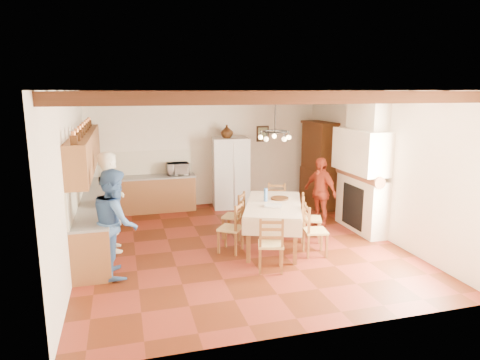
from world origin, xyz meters
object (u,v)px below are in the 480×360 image
chair_left_near (230,227)px  chair_right_far (311,218)px  hutch (318,165)px  person_woman_red (320,192)px  chair_end_near (271,243)px  dining_table (274,207)px  microwave (178,169)px  chair_left_far (234,215)px  person_woman_blue (116,222)px  chair_right_near (315,230)px  chair_end_far (276,206)px  refrigerator (231,173)px  person_man (112,202)px

chair_left_near → chair_right_far: (1.72, 0.15, 0.00)m
hutch → person_woman_red: (-0.66, -1.49, -0.33)m
hutch → chair_end_near: (-2.56, -3.55, -0.63)m
dining_table → microwave: bearing=114.4°
chair_left_far → person_woman_blue: person_woman_blue is taller
person_woman_red → chair_right_near: bearing=-48.6°
dining_table → chair_end_far: (0.46, 1.12, -0.30)m
dining_table → person_woman_red: 1.75m
chair_left_far → chair_right_far: bearing=100.5°
refrigerator → person_woman_red: size_ratio=1.17×
hutch → person_woman_blue: hutch is taller
chair_left_near → chair_right_far: same height
chair_left_near → chair_left_far: size_ratio=1.00×
chair_left_far → person_man: size_ratio=0.50×
chair_left_far → microwave: size_ratio=1.76×
chair_left_near → chair_end_near: bearing=58.5°
hutch → chair_end_near: 4.42m
chair_left_near → hutch: bearing=165.3°
chair_left_far → chair_end_near: size_ratio=1.00×
refrigerator → microwave: bearing=-178.2°
chair_end_far → hutch: bearing=64.7°
person_woman_red → chair_right_far: bearing=-55.1°
dining_table → chair_right_far: (0.84, 0.08, -0.30)m
hutch → dining_table: size_ratio=1.00×
dining_table → chair_left_far: (-0.62, 0.68, -0.30)m
chair_end_near → person_woman_blue: person_woman_blue is taller
chair_end_near → person_man: 3.10m
chair_end_far → person_woman_red: (0.99, -0.15, 0.30)m
chair_end_near → person_woman_red: 2.82m
chair_left_near → person_woman_blue: (-2.05, -0.46, 0.41)m
chair_left_near → microwave: bearing=-135.3°
chair_end_near → refrigerator: bearing=-77.8°
chair_end_near → microwave: microwave is taller
chair_left_far → person_woman_blue: 2.64m
chair_left_far → chair_end_far: (1.09, 0.44, 0.00)m
chair_end_near → chair_left_far: bearing=-67.0°
person_man → chair_right_far: bearing=-106.6°
refrigerator → chair_left_far: refrigerator is taller
hutch → person_woman_red: bearing=-114.8°
refrigerator → dining_table: (0.08, -3.04, -0.12)m
chair_end_near → person_man: (-2.56, 1.69, 0.47)m
chair_left_near → person_woman_red: (2.34, 1.04, 0.30)m
chair_end_far → microwave: (-1.89, 2.04, 0.57)m
refrigerator → chair_right_far: (0.92, -2.96, -0.43)m
chair_end_near → chair_right_near: bearing=-139.5°
refrigerator → microwave: refrigerator is taller
refrigerator → hutch: (2.20, -0.58, 0.20)m
dining_table → chair_right_near: 0.93m
chair_end_near → hutch: bearing=-108.7°
chair_right_near → chair_end_far: 1.77m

